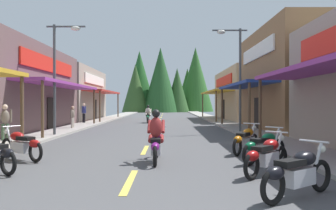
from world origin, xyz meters
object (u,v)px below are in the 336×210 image
motorcycle_parked_right_0 (299,172)px  motorcycle_parked_right_1 (268,155)px  rider_cruising_lead (158,140)px  streetlamp_right (237,65)px  pedestrian_strolling (7,121)px  motorcycle_parked_left_2 (23,144)px  rider_cruising_trailing (150,115)px  pedestrian_by_shop (74,116)px  motorcycle_parked_right_2 (266,146)px  motorcycle_parked_right_3 (247,140)px  pedestrian_browsing (86,112)px  streetlamp_left (62,63)px

motorcycle_parked_right_0 → motorcycle_parked_right_1: bearing=53.8°
motorcycle_parked_right_1 → rider_cruising_lead: bearing=100.8°
streetlamp_right → pedestrian_strolling: bearing=-156.4°
motorcycle_parked_left_2 → rider_cruising_trailing: bearing=-63.9°
pedestrian_by_shop → rider_cruising_lead: bearing=122.7°
rider_cruising_lead → rider_cruising_trailing: same height
motorcycle_parked_right_1 → pedestrian_strolling: size_ratio=0.96×
streetlamp_right → motorcycle_parked_right_0: size_ratio=3.38×
motorcycle_parked_right_2 → motorcycle_parked_right_1: bearing=-145.1°
motorcycle_parked_right_3 → pedestrian_by_shop: bearing=75.7°
motorcycle_parked_left_2 → pedestrian_strolling: pedestrian_strolling is taller
pedestrian_by_shop → streetlamp_right: bearing=172.1°
motorcycle_parked_right_3 → pedestrian_by_shop: pedestrian_by_shop is taller
streetlamp_right → motorcycle_parked_right_1: bearing=-97.5°
motorcycle_parked_right_2 → motorcycle_parked_left_2: bearing=135.3°
pedestrian_strolling → pedestrian_browsing: bearing=-38.4°
streetlamp_right → rider_cruising_lead: streetlamp_right is taller
rider_cruising_lead → rider_cruising_trailing: (-1.40, 19.79, 0.00)m
motorcycle_parked_left_2 → pedestrian_by_shop: bearing=-47.2°
rider_cruising_lead → motorcycle_parked_right_1: bearing=-122.8°
pedestrian_strolling → motorcycle_parked_right_2: bearing=-153.9°
motorcycle_parked_right_0 → pedestrian_browsing: (-9.41, 21.91, 0.51)m
rider_cruising_trailing → pedestrian_strolling: 15.96m
rider_cruising_trailing → rider_cruising_lead: bearing=-175.0°
motorcycle_parked_right_0 → motorcycle_parked_left_2: size_ratio=0.98×
streetlamp_right → motorcycle_parked_right_1: size_ratio=3.74×
motorcycle_parked_left_2 → motorcycle_parked_right_3: bearing=-135.2°
streetlamp_left → motorcycle_parked_right_0: (7.98, -11.31, -3.33)m
motorcycle_parked_right_0 → motorcycle_parked_left_2: bearing=113.1°
streetlamp_left → rider_cruising_trailing: bearing=72.6°
streetlamp_left → pedestrian_by_shop: bearing=98.5°
streetlamp_left → pedestrian_by_shop: size_ratio=3.77×
streetlamp_right → pedestrian_browsing: size_ratio=3.52×
streetlamp_right → motorcycle_parked_right_1: streetlamp_right is taller
motorcycle_parked_right_0 → pedestrian_by_shop: bearing=82.7°
rider_cruising_trailing → pedestrian_browsing: size_ratio=1.24×
streetlamp_left → motorcycle_parked_right_1: bearing=-49.4°
motorcycle_parked_right_1 → motorcycle_parked_left_2: (-6.92, 2.17, 0.00)m
motorcycle_parked_right_3 → motorcycle_parked_left_2: size_ratio=0.99×
rider_cruising_trailing → pedestrian_browsing: (-5.27, -1.66, 0.35)m
motorcycle_parked_right_1 → pedestrian_strolling: bearing=99.0°
motorcycle_parked_right_3 → pedestrian_browsing: (-9.73, 16.39, 0.51)m
streetlamp_left → streetlamp_right: 9.70m
motorcycle_parked_right_0 → motorcycle_parked_right_3: bearing=50.9°
motorcycle_parked_left_2 → rider_cruising_lead: (4.16, -0.40, 0.17)m
streetlamp_left → pedestrian_browsing: bearing=97.7°
motorcycle_parked_right_0 → rider_cruising_lead: size_ratio=0.84×
streetlamp_left → rider_cruising_trailing: (3.84, 12.25, -3.16)m
streetlamp_left → motorcycle_parked_right_2: (8.42, -7.62, -3.33)m
rider_cruising_lead → pedestrian_browsing: bearing=20.1°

